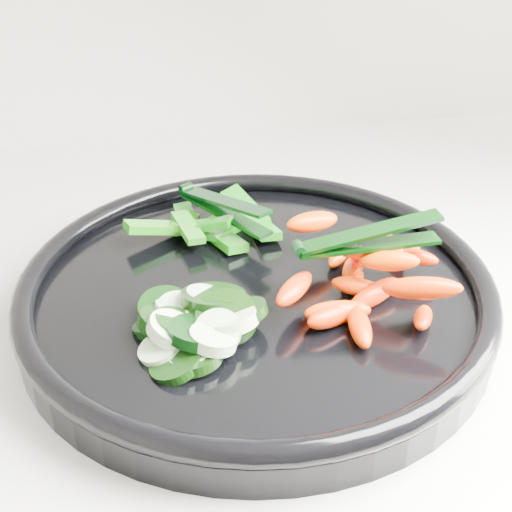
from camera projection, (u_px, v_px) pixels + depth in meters
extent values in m
cylinder|color=black|center=(256.00, 301.00, 0.57)|extent=(0.47, 0.47, 0.02)
torus|color=black|center=(256.00, 282.00, 0.56)|extent=(0.48, 0.48, 0.02)
cylinder|color=black|center=(176.00, 364.00, 0.48)|extent=(0.05, 0.05, 0.02)
cylinder|color=#D2ECBD|center=(161.00, 349.00, 0.49)|extent=(0.04, 0.04, 0.02)
cylinder|color=black|center=(170.00, 326.00, 0.51)|extent=(0.07, 0.07, 0.03)
cylinder|color=#DDF4C3|center=(172.00, 311.00, 0.53)|extent=(0.04, 0.04, 0.02)
cylinder|color=black|center=(167.00, 311.00, 0.53)|extent=(0.05, 0.05, 0.03)
cylinder|color=beige|center=(179.00, 312.00, 0.53)|extent=(0.04, 0.04, 0.02)
cylinder|color=black|center=(195.00, 358.00, 0.48)|extent=(0.04, 0.04, 0.02)
cylinder|color=#DBEEBE|center=(191.00, 354.00, 0.49)|extent=(0.04, 0.04, 0.02)
cylinder|color=black|center=(197.00, 308.00, 0.53)|extent=(0.06, 0.06, 0.02)
cylinder|color=beige|center=(203.00, 311.00, 0.53)|extent=(0.04, 0.04, 0.02)
cylinder|color=black|center=(179.00, 314.00, 0.53)|extent=(0.06, 0.06, 0.01)
cylinder|color=beige|center=(176.00, 318.00, 0.52)|extent=(0.04, 0.04, 0.01)
cylinder|color=black|center=(157.00, 323.00, 0.52)|extent=(0.05, 0.05, 0.02)
cylinder|color=#D2F1C1|center=(169.00, 327.00, 0.51)|extent=(0.04, 0.04, 0.02)
cylinder|color=black|center=(244.00, 313.00, 0.51)|extent=(0.05, 0.05, 0.02)
cylinder|color=beige|center=(233.00, 321.00, 0.50)|extent=(0.04, 0.05, 0.03)
cylinder|color=black|center=(214.00, 299.00, 0.53)|extent=(0.06, 0.06, 0.02)
cylinder|color=#E4F8C6|center=(205.00, 296.00, 0.53)|extent=(0.04, 0.04, 0.01)
cylinder|color=black|center=(179.00, 325.00, 0.50)|extent=(0.04, 0.04, 0.03)
cylinder|color=#D2F0C0|center=(172.00, 330.00, 0.49)|extent=(0.05, 0.05, 0.03)
cylinder|color=black|center=(227.00, 317.00, 0.51)|extent=(0.06, 0.06, 0.03)
cylinder|color=beige|center=(218.00, 331.00, 0.49)|extent=(0.04, 0.04, 0.03)
cylinder|color=black|center=(197.00, 333.00, 0.49)|extent=(0.06, 0.06, 0.02)
cylinder|color=beige|center=(213.00, 339.00, 0.48)|extent=(0.05, 0.05, 0.02)
ellipsoid|color=#F73400|center=(374.00, 294.00, 0.54)|extent=(0.05, 0.03, 0.03)
ellipsoid|color=#F42800|center=(338.00, 312.00, 0.52)|extent=(0.05, 0.02, 0.03)
ellipsoid|color=#F92400|center=(360.00, 326.00, 0.51)|extent=(0.02, 0.05, 0.02)
ellipsoid|color=#FF2F00|center=(354.00, 279.00, 0.56)|extent=(0.03, 0.04, 0.02)
ellipsoid|color=#F33400|center=(423.00, 318.00, 0.52)|extent=(0.03, 0.04, 0.02)
ellipsoid|color=#FF6000|center=(352.00, 271.00, 0.57)|extent=(0.03, 0.05, 0.02)
ellipsoid|color=#FF3600|center=(333.00, 315.00, 0.52)|extent=(0.05, 0.04, 0.03)
ellipsoid|color=#FF6000|center=(359.00, 287.00, 0.55)|extent=(0.05, 0.03, 0.02)
ellipsoid|color=#FF6000|center=(392.00, 245.00, 0.60)|extent=(0.02, 0.05, 0.02)
ellipsoid|color=#F35700|center=(340.00, 254.00, 0.59)|extent=(0.04, 0.04, 0.02)
ellipsoid|color=#FC3000|center=(294.00, 289.00, 0.52)|extent=(0.05, 0.05, 0.02)
ellipsoid|color=#EF5800|center=(401.00, 253.00, 0.57)|extent=(0.05, 0.04, 0.03)
ellipsoid|color=red|center=(360.00, 256.00, 0.56)|extent=(0.03, 0.04, 0.02)
ellipsoid|color=red|center=(412.00, 256.00, 0.56)|extent=(0.05, 0.03, 0.02)
ellipsoid|color=#F13F00|center=(389.00, 261.00, 0.53)|extent=(0.05, 0.04, 0.02)
ellipsoid|color=#FB2C00|center=(312.00, 222.00, 0.58)|extent=(0.05, 0.03, 0.02)
ellipsoid|color=#EF5500|center=(365.00, 250.00, 0.54)|extent=(0.05, 0.04, 0.02)
ellipsoid|color=red|center=(422.00, 288.00, 0.50)|extent=(0.06, 0.04, 0.03)
cube|color=#0B730E|center=(225.00, 230.00, 0.63)|extent=(0.04, 0.04, 0.02)
cube|color=#10750B|center=(215.00, 229.00, 0.64)|extent=(0.06, 0.03, 0.02)
cube|color=#0C690A|center=(262.00, 228.00, 0.64)|extent=(0.03, 0.06, 0.02)
cube|color=#0E6A0A|center=(225.00, 240.00, 0.62)|extent=(0.04, 0.05, 0.02)
cube|color=#0C720A|center=(217.00, 223.00, 0.64)|extent=(0.06, 0.05, 0.02)
cube|color=#0F6209|center=(186.00, 217.00, 0.65)|extent=(0.02, 0.05, 0.01)
cube|color=#1A6209|center=(187.00, 221.00, 0.65)|extent=(0.03, 0.07, 0.03)
cube|color=#0F6D0A|center=(203.00, 226.00, 0.62)|extent=(0.05, 0.04, 0.02)
cube|color=#16710A|center=(154.00, 227.00, 0.62)|extent=(0.05, 0.03, 0.02)
cube|color=#0A7112|center=(188.00, 227.00, 0.62)|extent=(0.03, 0.05, 0.01)
cube|color=#18710A|center=(245.00, 208.00, 0.65)|extent=(0.04, 0.06, 0.02)
cylinder|color=black|center=(298.00, 248.00, 0.52)|extent=(0.01, 0.01, 0.01)
cube|color=black|center=(369.00, 245.00, 0.53)|extent=(0.11, 0.02, 0.00)
cube|color=black|center=(370.00, 232.00, 0.53)|extent=(0.11, 0.02, 0.02)
cylinder|color=black|center=(186.00, 188.00, 0.66)|extent=(0.01, 0.01, 0.01)
cube|color=black|center=(224.00, 213.00, 0.63)|extent=(0.07, 0.10, 0.00)
cube|color=black|center=(224.00, 201.00, 0.62)|extent=(0.07, 0.10, 0.02)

